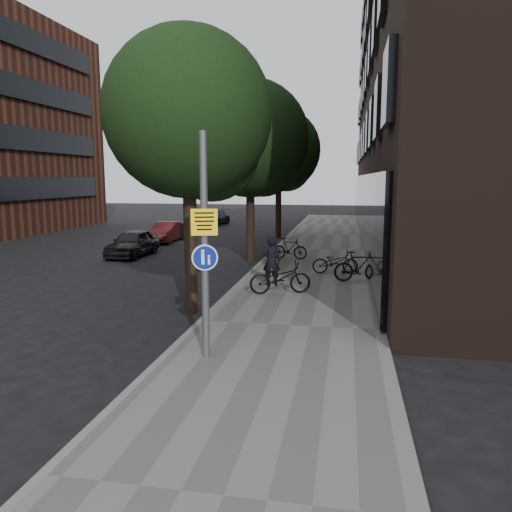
% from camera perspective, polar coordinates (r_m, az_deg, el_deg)
% --- Properties ---
extents(ground, '(120.00, 120.00, 0.00)m').
position_cam_1_polar(ground, '(9.20, -0.10, -14.45)').
color(ground, black).
rests_on(ground, ground).
extents(sidewalk, '(4.50, 60.00, 0.12)m').
position_cam_1_polar(sidewalk, '(18.70, 6.22, -2.19)').
color(sidewalk, slate).
rests_on(sidewalk, ground).
extents(curb_edge, '(0.15, 60.00, 0.13)m').
position_cam_1_polar(curb_edge, '(18.98, -0.58, -1.96)').
color(curb_edge, slate).
rests_on(curb_edge, ground).
extents(building_right_dark_brick, '(12.00, 40.00, 18.00)m').
position_cam_1_polar(building_right_dark_brick, '(31.55, 24.17, 17.94)').
color(building_right_dark_brick, black).
rests_on(building_right_dark_brick, ground).
extents(street_tree_near, '(4.40, 4.40, 7.50)m').
position_cam_1_polar(street_tree_near, '(13.65, -7.29, 14.99)').
color(street_tree_near, black).
rests_on(street_tree_near, ground).
extents(street_tree_mid, '(5.00, 5.00, 7.80)m').
position_cam_1_polar(street_tree_mid, '(21.88, -0.40, 12.76)').
color(street_tree_mid, black).
rests_on(street_tree_mid, ground).
extents(street_tree_far, '(5.00, 5.00, 7.80)m').
position_cam_1_polar(street_tree_far, '(30.75, 2.79, 11.65)').
color(street_tree_far, black).
rests_on(street_tree_far, ground).
extents(signpost, '(0.50, 0.18, 4.41)m').
position_cam_1_polar(signpost, '(9.71, -5.90, 1.16)').
color(signpost, '#595B5E').
rests_on(signpost, sidewalk).
extents(pedestrian, '(0.62, 0.42, 1.63)m').
position_cam_1_polar(pedestrian, '(16.43, 1.77, -0.60)').
color(pedestrian, black).
rests_on(pedestrian, sidewalk).
extents(parked_bike_facade_near, '(1.75, 0.81, 0.89)m').
position_cam_1_polar(parked_bike_facade_near, '(18.74, 9.04, -0.67)').
color(parked_bike_facade_near, black).
rests_on(parked_bike_facade_near, sidewalk).
extents(parked_bike_facade_far, '(1.80, 0.82, 1.05)m').
position_cam_1_polar(parked_bike_facade_far, '(17.45, 11.71, -1.18)').
color(parked_bike_facade_far, black).
rests_on(parked_bike_facade_far, sidewalk).
extents(parked_bike_curb_near, '(2.01, 1.23, 1.00)m').
position_cam_1_polar(parked_bike_curb_near, '(15.33, 2.78, -2.49)').
color(parked_bike_curb_near, black).
rests_on(parked_bike_curb_near, sidewalk).
extents(parked_bike_curb_far, '(1.58, 0.56, 0.93)m').
position_cam_1_polar(parked_bike_curb_far, '(21.86, 3.85, 0.85)').
color(parked_bike_curb_far, black).
rests_on(parked_bike_curb_far, sidewalk).
extents(parked_car_near, '(1.52, 3.70, 1.26)m').
position_cam_1_polar(parked_car_near, '(24.09, -13.93, 1.46)').
color(parked_car_near, black).
rests_on(parked_car_near, ground).
extents(parked_car_mid, '(1.31, 3.51, 1.14)m').
position_cam_1_polar(parked_car_mid, '(29.09, -10.19, 2.72)').
color(parked_car_mid, '#521719').
rests_on(parked_car_mid, ground).
extents(parked_car_far, '(2.03, 4.20, 1.18)m').
position_cam_1_polar(parked_car_far, '(39.22, -4.83, 4.42)').
color(parked_car_far, '#1B1D30').
rests_on(parked_car_far, ground).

